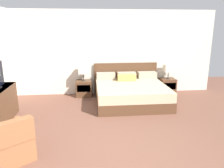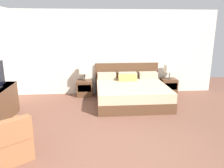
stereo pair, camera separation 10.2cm
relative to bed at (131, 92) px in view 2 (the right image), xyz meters
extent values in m
plane|color=brown|center=(-0.61, -2.89, -0.29)|extent=(11.56, 11.56, 0.00)
cube|color=silver|center=(-0.61, 1.00, 1.03)|extent=(6.96, 0.06, 2.64)
cube|color=brown|center=(0.00, -0.09, -0.15)|extent=(1.96, 1.92, 0.28)
cube|color=#C6B28E|center=(0.00, -0.09, 0.11)|extent=(1.94, 1.90, 0.25)
cube|color=brown|center=(0.00, 0.90, 0.20)|extent=(2.04, 0.05, 1.00)
cube|color=tan|center=(-0.66, 0.71, 0.34)|extent=(0.57, 0.28, 0.20)
cube|color=tan|center=(0.00, 0.71, 0.34)|extent=(0.57, 0.28, 0.20)
cube|color=tan|center=(0.66, 0.71, 0.34)|extent=(0.57, 0.28, 0.20)
cube|color=tan|center=(-0.04, 0.44, 0.33)|extent=(0.55, 0.22, 0.18)
cube|color=brown|center=(-1.36, 0.70, -0.05)|extent=(0.48, 0.41, 0.50)
cube|color=#3C2718|center=(-1.36, 0.50, 0.00)|extent=(0.41, 0.01, 0.22)
cube|color=brown|center=(1.36, 0.70, -0.05)|extent=(0.48, 0.41, 0.50)
cube|color=#3C2718|center=(1.36, 0.50, 0.00)|extent=(0.41, 0.01, 0.22)
cylinder|color=#332D28|center=(-1.36, 0.70, 0.21)|extent=(0.11, 0.11, 0.02)
cylinder|color=#332D28|center=(-1.36, 0.70, 0.33)|extent=(0.02, 0.02, 0.21)
cube|color=beige|center=(-1.36, 0.70, 0.55)|extent=(0.29, 0.29, 0.24)
cylinder|color=#332D28|center=(1.36, 0.70, 0.21)|extent=(0.11, 0.11, 0.02)
cylinder|color=#332D28|center=(1.36, 0.70, 0.33)|extent=(0.02, 0.02, 0.21)
cube|color=beige|center=(1.36, 0.70, 0.55)|extent=(0.29, 0.29, 0.24)
cube|color=#935B38|center=(-2.52, -2.63, -0.09)|extent=(0.95, 0.95, 0.40)
cube|color=#935B38|center=(-2.35, -2.85, 0.29)|extent=(0.64, 0.54, 0.36)
cube|color=#935B38|center=(-2.28, -2.46, 0.20)|extent=(0.45, 0.55, 0.18)
camera|label=1|loc=(-1.15, -5.96, 1.82)|focal=35.00mm
camera|label=2|loc=(-1.04, -5.97, 1.82)|focal=35.00mm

